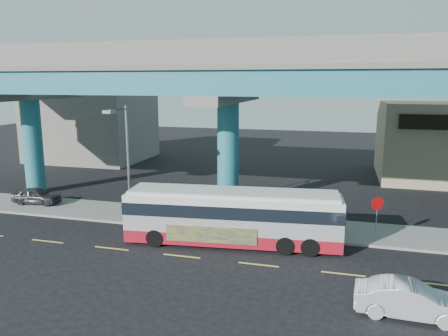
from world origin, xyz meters
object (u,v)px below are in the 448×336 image
(stop_sign, at_px, (377,209))
(transit_bus, at_px, (233,215))
(sedan, at_px, (410,300))
(street_lamp, at_px, (123,148))
(parked_car, at_px, (37,196))

(stop_sign, bearing_deg, transit_bus, -172.38)
(transit_bus, height_order, sedan, transit_bus)
(street_lamp, height_order, stop_sign, street_lamp)
(transit_bus, height_order, stop_sign, transit_bus)
(transit_bus, height_order, parked_car, transit_bus)
(transit_bus, distance_m, stop_sign, 7.85)
(sedan, relative_size, street_lamp, 0.57)
(transit_bus, distance_m, sedan, 10.09)
(street_lamp, bearing_deg, transit_bus, -10.56)
(transit_bus, relative_size, sedan, 2.89)
(transit_bus, distance_m, street_lamp, 7.97)
(sedan, height_order, stop_sign, stop_sign)
(transit_bus, relative_size, stop_sign, 4.72)
(parked_car, distance_m, stop_sign, 23.09)
(parked_car, bearing_deg, street_lamp, -110.44)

